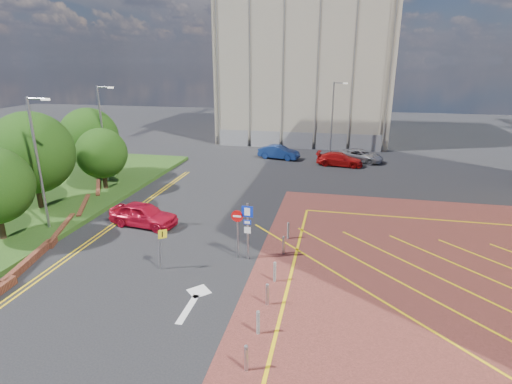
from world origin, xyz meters
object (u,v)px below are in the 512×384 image
(tree_b, at_px, (32,153))
(car_red_left, at_px, (144,214))
(tree_d, at_px, (89,137))
(car_red_back, at_px, (340,159))
(lamp_left_far, at_px, (103,130))
(sign_cluster, at_px, (244,225))
(lamp_left_near, at_px, (39,159))
(tree_c, at_px, (102,153))
(car_blue_back, at_px, (279,152))
(car_silver_back, at_px, (360,156))
(warning_sign, at_px, (161,244))
(lamp_back, at_px, (333,116))

(tree_b, xyz_separation_m, car_red_left, (8.37, -0.88, -3.47))
(tree_d, relative_size, car_red_back, 1.31)
(lamp_left_far, bearing_deg, sign_cluster, -36.82)
(lamp_left_near, bearing_deg, car_red_left, 21.79)
(lamp_left_near, relative_size, car_red_back, 1.72)
(lamp_left_far, bearing_deg, tree_b, -98.77)
(tree_c, relative_size, car_red_left, 1.09)
(tree_c, height_order, car_blue_back, tree_c)
(tree_d, relative_size, car_silver_back, 1.29)
(car_red_left, height_order, car_silver_back, car_red_left)
(car_red_left, relative_size, car_silver_back, 0.95)
(car_blue_back, bearing_deg, car_red_left, 176.02)
(car_blue_back, height_order, car_silver_back, car_blue_back)
(sign_cluster, xyz_separation_m, warning_sign, (-3.81, -2.01, -0.52))
(tree_b, xyz_separation_m, car_blue_back, (14.09, 19.29, -3.51))
(lamp_left_far, height_order, sign_cluster, lamp_left_far)
(car_blue_back, bearing_deg, lamp_left_far, 145.22)
(lamp_back, bearing_deg, lamp_left_far, -139.14)
(lamp_left_near, height_order, car_blue_back, lamp_left_near)
(tree_b, bearing_deg, warning_sign, -26.66)
(tree_c, distance_m, lamp_back, 25.19)
(lamp_left_far, relative_size, car_silver_back, 1.69)
(lamp_back, distance_m, car_silver_back, 5.84)
(lamp_back, height_order, warning_sign, lamp_back)
(lamp_left_near, height_order, lamp_back, lamp_left_near)
(lamp_left_far, relative_size, car_red_left, 1.79)
(lamp_back, relative_size, car_red_back, 1.72)
(warning_sign, xyz_separation_m, car_red_back, (8.62, 23.57, -0.75))
(tree_c, xyz_separation_m, lamp_left_far, (-0.92, 2.00, 1.47))
(tree_d, bearing_deg, lamp_left_far, -25.68)
(lamp_left_far, distance_m, sign_cluster, 18.58)
(tree_d, xyz_separation_m, lamp_left_far, (2.08, -1.00, 0.79))
(car_blue_back, bearing_deg, warning_sign, -172.90)
(tree_b, distance_m, tree_c, 5.49)
(car_red_left, xyz_separation_m, car_red_back, (12.24, 18.44, -0.09))
(tree_d, height_order, car_red_back, tree_d)
(tree_c, bearing_deg, lamp_back, 45.68)
(tree_b, xyz_separation_m, sign_cluster, (15.80, -4.02, -2.28))
(lamp_back, relative_size, car_red_left, 1.79)
(warning_sign, bearing_deg, car_red_left, 125.16)
(tree_c, height_order, tree_d, tree_d)
(lamp_left_far, xyz_separation_m, car_silver_back, (21.64, 12.75, -4.00))
(sign_cluster, distance_m, car_blue_back, 23.40)
(tree_c, distance_m, tree_d, 4.30)
(lamp_back, distance_m, warning_sign, 30.14)
(tree_b, relative_size, warning_sign, 3.01)
(lamp_left_far, xyz_separation_m, warning_sign, (10.91, -13.02, -3.23))
(warning_sign, bearing_deg, car_blue_back, 85.24)
(car_silver_back, bearing_deg, tree_d, 135.71)
(tree_c, relative_size, warning_sign, 2.19)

